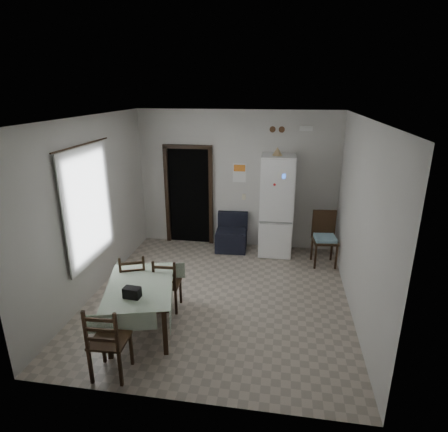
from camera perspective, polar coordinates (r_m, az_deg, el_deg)
ground at (r=6.40m, az=-0.72°, el=-12.11°), size 4.50×4.50×0.00m
ceiling at (r=5.50m, az=-0.85°, el=14.75°), size 4.20×4.50×0.02m
wall_back at (r=7.93m, az=2.01°, el=5.44°), size 4.20×0.02×2.90m
wall_front at (r=3.78m, az=-6.74°, el=-10.60°), size 4.20×0.02×2.90m
wall_left at (r=6.47m, az=-19.43°, el=1.21°), size 0.02×4.50×2.90m
wall_right at (r=5.82m, az=20.02°, el=-0.78°), size 0.02×4.50×2.90m
doorway at (r=8.41m, az=-4.97°, el=3.43°), size 1.06×0.52×2.22m
window_recess at (r=6.30m, az=-20.77°, el=1.54°), size 0.10×1.20×1.60m
curtain at (r=6.25m, az=-19.89°, el=1.50°), size 0.02×1.45×1.85m
curtain_rod at (r=6.04m, az=-20.82°, el=10.12°), size 0.02×1.60×0.02m
calendar at (r=7.87m, az=2.38°, el=6.61°), size 0.28×0.02×0.40m
calendar_image at (r=7.85m, az=2.38°, el=7.31°), size 0.24×0.01×0.14m
light_switch at (r=7.99m, az=3.04°, el=2.93°), size 0.08×0.02×0.12m
vent_left at (r=7.68m, az=7.42°, el=12.96°), size 0.12×0.03×0.12m
vent_right at (r=7.67m, az=8.79°, el=12.90°), size 0.12×0.03×0.12m
emergency_light at (r=7.66m, az=12.41°, el=12.90°), size 0.25×0.07×0.09m
fridge at (r=7.67m, az=8.03°, el=1.56°), size 0.68×0.68×2.06m
tan_cone at (r=7.38m, az=8.14°, el=9.74°), size 0.20×0.20×0.16m
navy_seat at (r=7.95m, az=1.12°, el=-2.52°), size 0.67×0.65×0.78m
corner_chair at (r=7.49m, az=15.13°, el=-3.46°), size 0.51×0.51×1.06m
dining_table at (r=5.59m, az=-12.47°, el=-13.43°), size 1.23×1.55×0.71m
black_bag at (r=5.11m, az=-13.84°, el=-11.26°), size 0.23×0.15×0.14m
dining_chair_far_left at (r=6.08m, az=-13.56°, el=-9.46°), size 0.51×0.51×0.93m
dining_chair_far_right at (r=5.95m, az=-8.59°, el=-10.07°), size 0.39×0.39×0.88m
dining_chair_near_head at (r=4.84m, az=-17.07°, el=-17.53°), size 0.44×0.44×0.98m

